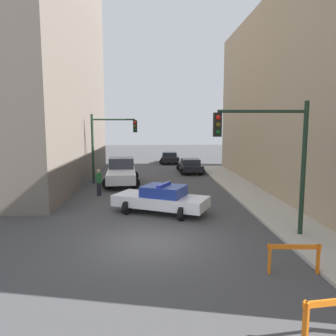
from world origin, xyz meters
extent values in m
plane|color=#424244|center=(0.00, 0.00, 0.00)|extent=(120.00, 120.00, 0.00)
cube|color=#B2ADA3|center=(6.20, 0.00, 0.06)|extent=(2.40, 44.00, 0.12)
cylinder|color=black|center=(5.90, 0.43, 2.72)|extent=(0.18, 0.18, 5.20)
cylinder|color=black|center=(4.20, 0.43, 4.92)|extent=(3.40, 0.12, 0.12)
cube|color=black|center=(2.50, 0.43, 4.42)|extent=(0.30, 0.22, 0.90)
sphere|color=red|center=(2.50, 0.28, 4.69)|extent=(0.18, 0.18, 0.18)
sphere|color=#4C3D0C|center=(2.50, 0.28, 4.42)|extent=(0.18, 0.18, 0.18)
sphere|color=#0C4219|center=(2.50, 0.28, 4.15)|extent=(0.18, 0.18, 0.18)
cylinder|color=black|center=(-4.40, 12.93, 2.60)|extent=(0.18, 0.18, 5.20)
cylinder|color=black|center=(-2.80, 12.93, 4.80)|extent=(3.20, 0.12, 0.12)
cube|color=black|center=(-1.20, 12.93, 4.30)|extent=(0.30, 0.22, 0.90)
sphere|color=red|center=(-1.20, 12.79, 4.57)|extent=(0.18, 0.18, 0.18)
sphere|color=#4C3D0C|center=(-1.20, 12.79, 4.30)|extent=(0.18, 0.18, 0.18)
sphere|color=#0C4219|center=(-1.20, 12.79, 4.03)|extent=(0.18, 0.18, 0.18)
cube|color=white|center=(0.45, 4.26, 0.60)|extent=(5.04, 3.70, 0.55)
cube|color=navy|center=(0.62, 4.17, 1.14)|extent=(2.48, 2.32, 0.52)
cylinder|color=black|center=(-1.23, 4.12, 0.33)|extent=(0.48, 0.69, 0.66)
cylinder|color=black|center=(-0.49, 5.65, 0.33)|extent=(0.48, 0.69, 0.66)
cylinder|color=black|center=(1.40, 2.86, 0.33)|extent=(0.48, 0.69, 0.66)
cylinder|color=black|center=(2.13, 4.39, 0.33)|extent=(0.48, 0.69, 0.66)
cube|color=#2633BF|center=(0.62, 4.17, 1.46)|extent=(0.78, 1.33, 0.12)
cube|color=silver|center=(-2.23, 12.20, 0.75)|extent=(2.39, 5.53, 0.70)
cube|color=#2D333D|center=(-2.31, 13.27, 1.50)|extent=(1.96, 1.86, 0.80)
cylinder|color=black|center=(-3.27, 13.80, 0.40)|extent=(0.82, 0.32, 0.80)
cylinder|color=black|center=(-1.43, 13.93, 0.40)|extent=(0.82, 0.32, 0.80)
cylinder|color=black|center=(-3.02, 10.46, 0.40)|extent=(0.82, 0.32, 0.80)
cylinder|color=black|center=(-1.19, 10.59, 0.40)|extent=(0.82, 0.32, 0.80)
cube|color=black|center=(3.57, 18.00, 0.57)|extent=(1.95, 4.36, 0.52)
cube|color=#232833|center=(3.57, 17.83, 1.07)|extent=(1.65, 1.86, 0.48)
cylinder|color=black|center=(2.69, 19.30, 0.31)|extent=(0.63, 0.24, 0.62)
cylinder|color=black|center=(4.35, 19.36, 0.31)|extent=(0.63, 0.24, 0.62)
cylinder|color=black|center=(2.79, 16.64, 0.31)|extent=(0.63, 0.24, 0.62)
cylinder|color=black|center=(4.44, 16.70, 0.31)|extent=(0.63, 0.24, 0.62)
cube|color=black|center=(2.10, 25.66, 0.57)|extent=(2.14, 4.43, 0.52)
cube|color=#232833|center=(2.09, 25.49, 1.07)|extent=(1.72, 1.93, 0.48)
cylinder|color=black|center=(1.38, 27.05, 0.31)|extent=(0.64, 0.27, 0.62)
cylinder|color=black|center=(3.03, 26.92, 0.31)|extent=(0.64, 0.27, 0.62)
cylinder|color=black|center=(1.17, 24.40, 0.31)|extent=(0.64, 0.27, 0.62)
cylinder|color=black|center=(2.82, 24.26, 0.31)|extent=(0.64, 0.27, 0.62)
cylinder|color=black|center=(-3.28, 8.48, 0.41)|extent=(0.31, 0.31, 0.82)
cylinder|color=#236633|center=(-3.28, 8.48, 1.13)|extent=(0.40, 0.40, 0.62)
sphere|color=tan|center=(-3.28, 8.48, 1.55)|extent=(0.24, 0.24, 0.22)
cube|color=orange|center=(3.12, -5.86, 0.45)|extent=(0.07, 0.17, 0.90)
cube|color=orange|center=(4.24, -2.75, 0.83)|extent=(1.60, 0.16, 0.14)
cube|color=orange|center=(3.52, -2.70, 0.45)|extent=(0.06, 0.16, 0.90)
cube|color=orange|center=(4.96, -2.80, 0.45)|extent=(0.06, 0.16, 0.90)
camera|label=1|loc=(0.03, -11.86, 4.43)|focal=35.00mm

